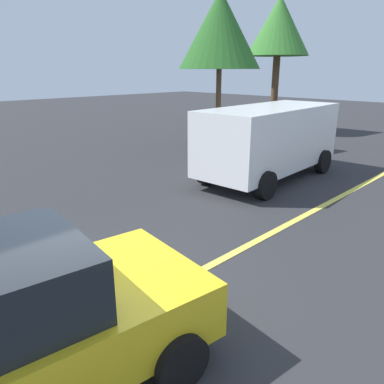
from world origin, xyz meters
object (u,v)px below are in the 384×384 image
(white_van, at_px, (270,138))
(car_yellow_approaching, at_px, (1,329))
(tree_centre_verge, at_px, (279,27))
(tree_left_verge, at_px, (220,30))

(white_van, distance_m, car_yellow_approaching, 9.24)
(white_van, height_order, tree_centre_verge, tree_centre_verge)
(car_yellow_approaching, height_order, tree_centre_verge, tree_centre_verge)
(white_van, relative_size, tree_centre_verge, 0.78)
(tree_left_verge, bearing_deg, white_van, -118.19)
(car_yellow_approaching, relative_size, tree_centre_verge, 0.64)
(tree_left_verge, bearing_deg, tree_centre_verge, 10.63)
(white_van, bearing_deg, tree_centre_verge, 32.54)
(car_yellow_approaching, height_order, tree_left_verge, tree_left_verge)
(car_yellow_approaching, xyz_separation_m, tree_centre_verge, (16.72, 7.85, 4.45))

